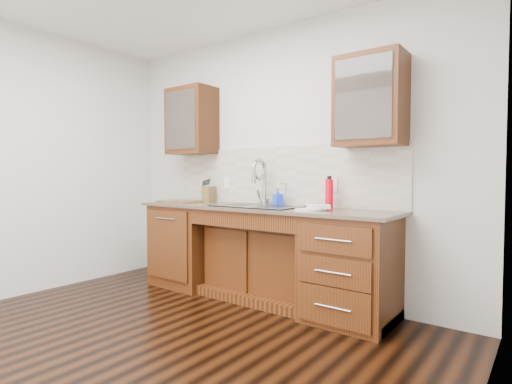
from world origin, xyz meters
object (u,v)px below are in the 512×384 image
Objects in this scene: soap_bottle at (278,197)px; cutting_board at (179,201)px; knife_block at (209,194)px; water_bottle at (329,194)px; plate at (309,209)px.

soap_bottle is 0.39× the size of cutting_board.
knife_block reaches higher than soap_bottle.
plate is at bearing -105.07° from water_bottle.
knife_block reaches higher than plate.
water_bottle reaches higher than plate.
water_bottle is (0.57, -0.03, 0.05)m from soap_bottle.
plate is 1.66m from cutting_board.
soap_bottle is at bearing 11.94° from cutting_board.
plate is 1.39× the size of knife_block.
soap_bottle is at bearing 150.78° from plate.
cutting_board is at bearing -146.21° from knife_block.
soap_bottle is 0.97× the size of knife_block.
cutting_board is (-1.15, -0.24, -0.07)m from soap_bottle.
water_bottle is at bearing 74.93° from plate.
water_bottle reaches higher than knife_block.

